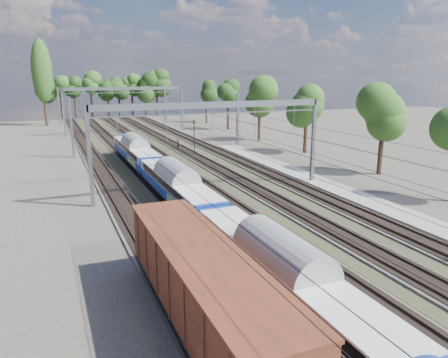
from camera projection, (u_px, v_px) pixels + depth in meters
name	position (u px, v px, depth m)	size (l,w,h in m)	color
track_bed	(172.00, 164.00, 56.83)	(21.00, 130.00, 0.34)	#47423A
platform	(379.00, 206.00, 38.76)	(3.00, 70.00, 0.30)	gray
catenary	(158.00, 111.00, 62.38)	(25.65, 130.00, 9.00)	slate
tree_belt	(145.00, 89.00, 99.98)	(40.64, 101.10, 11.74)	black
poplar	(42.00, 72.00, 96.36)	(4.40, 4.40, 19.04)	black
emu_train	(178.00, 183.00, 38.28)	(2.66, 56.32, 3.89)	black
freight_boxcar	(203.00, 286.00, 19.36)	(3.22, 15.57, 4.01)	black
worker	(178.00, 145.00, 67.63)	(0.59, 0.39, 1.62)	black
signal_near	(194.00, 133.00, 62.71)	(0.36, 0.33, 5.08)	black
signal_far	(164.00, 110.00, 99.83)	(0.32, 0.29, 5.19)	black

